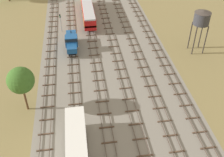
# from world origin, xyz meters

# --- Properties ---
(ground_plane) EXTENTS (480.00, 480.00, 0.00)m
(ground_plane) POSITION_xyz_m (0.00, 56.00, 0.00)
(ground_plane) COLOR olive
(ballast_bed) EXTENTS (27.42, 176.00, 0.01)m
(ballast_bed) POSITION_xyz_m (0.00, 56.00, 0.00)
(ballast_bed) COLOR gray
(ballast_bed) RESTS_ON ground
(track_far_left) EXTENTS (2.40, 126.00, 0.29)m
(track_far_left) POSITION_xyz_m (-11.71, 57.00, 0.14)
(track_far_left) COLOR #47382D
(track_far_left) RESTS_ON ground
(track_left) EXTENTS (2.40, 126.00, 0.29)m
(track_left) POSITION_xyz_m (-7.02, 57.00, 0.14)
(track_left) COLOR #47382D
(track_left) RESTS_ON ground
(track_centre_left) EXTENTS (2.40, 126.00, 0.29)m
(track_centre_left) POSITION_xyz_m (-2.34, 57.00, 0.14)
(track_centre_left) COLOR #47382D
(track_centre_left) RESTS_ON ground
(track_centre) EXTENTS (2.40, 126.00, 0.29)m
(track_centre) POSITION_xyz_m (2.34, 57.00, 0.14)
(track_centre) COLOR #47382D
(track_centre) RESTS_ON ground
(track_centre_right) EXTENTS (2.40, 126.00, 0.29)m
(track_centre_right) POSITION_xyz_m (7.02, 57.00, 0.14)
(track_centre_right) COLOR #47382D
(track_centre_right) RESTS_ON ground
(track_right) EXTENTS (2.40, 126.00, 0.29)m
(track_right) POSITION_xyz_m (11.71, 57.00, 0.14)
(track_right) COLOR #47382D
(track_right) RESTS_ON ground
(freight_boxcar_left_nearest) EXTENTS (2.87, 14.00, 3.60)m
(freight_boxcar_left_nearest) POSITION_xyz_m (-7.02, 16.78, 2.45)
(freight_boxcar_left_nearest) COLOR white
(freight_boxcar_left_nearest) RESTS_ON ground
(shunter_loco_left_near) EXTENTS (2.74, 8.46, 3.10)m
(shunter_loco_left_near) POSITION_xyz_m (-7.02, 46.95, 2.01)
(shunter_loco_left_near) COLOR #194C8C
(shunter_loco_left_near) RESTS_ON ground
(diesel_railcar_centre_left_mid) EXTENTS (2.96, 20.50, 3.80)m
(diesel_railcar_centre_left_mid) POSITION_xyz_m (-2.34, 62.70, 2.60)
(diesel_railcar_centre_left_mid) COLOR red
(diesel_railcar_centre_left_mid) RESTS_ON ground
(water_tower) EXTENTS (3.46, 3.46, 9.52)m
(water_tower) POSITION_xyz_m (20.05, 42.28, 7.79)
(water_tower) COLOR #2D2826
(water_tower) RESTS_ON ground
(signal_post_near) EXTENTS (0.28, 0.47, 4.67)m
(signal_post_near) POSITION_xyz_m (-9.37, 55.69, 3.00)
(signal_post_near) COLOR gray
(signal_post_near) RESTS_ON ground
(lineside_tree_1) EXTENTS (4.30, 4.30, 8.28)m
(lineside_tree_1) POSITION_xyz_m (-14.94, 28.56, 6.10)
(lineside_tree_1) COLOR #4C331E
(lineside_tree_1) RESTS_ON ground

